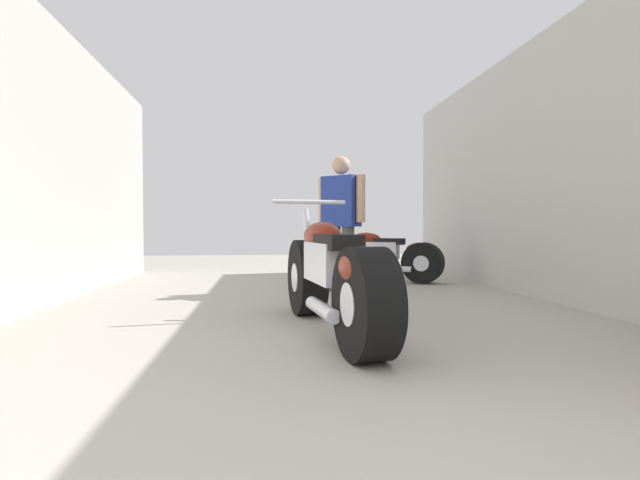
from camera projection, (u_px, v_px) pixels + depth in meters
ground_plane at (311, 310)px, 4.60m from camera, size 18.54×18.54×0.00m
garage_partition_left at (19, 152)px, 4.24m from camera, size 0.08×8.50×2.96m
garage_partition_right at (565, 162)px, 4.87m from camera, size 0.08×8.50×2.96m
motorcycle_maroon_cruiser at (332, 276)px, 3.54m from camera, size 0.69×2.26×1.05m
motorcycle_black_naked at (381, 257)px, 7.03m from camera, size 1.76×1.20×0.90m
mechanic_in_blue at (341, 215)px, 5.86m from camera, size 0.57×0.53×1.68m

